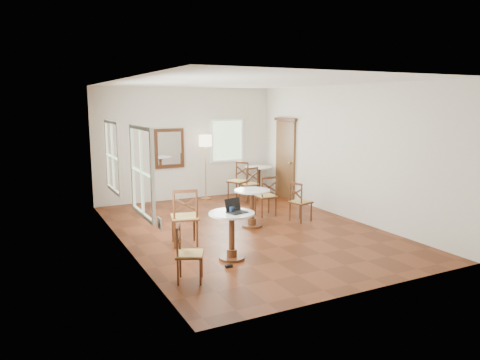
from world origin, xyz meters
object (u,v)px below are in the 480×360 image
(chair_mid_b, at_px, (300,202))
(water_glass, at_px, (231,209))
(chair_mid_a, at_px, (266,196))
(laptop, at_px, (235,209))
(navy_mug, at_px, (232,210))
(power_adapter, at_px, (229,266))
(chair_back_a, at_px, (249,184))
(chair_back_b, at_px, (239,181))
(cafe_table_near, at_px, (232,230))
(chair_near_b, at_px, (188,254))
(floor_lamp, at_px, (205,145))
(cafe_table_back, at_px, (259,177))
(cafe_table_mid, at_px, (252,204))
(mouse, at_px, (230,211))
(chair_near_a, at_px, (185,217))

(chair_mid_b, relative_size, water_glass, 8.66)
(chair_mid_a, bearing_deg, laptop, 52.79)
(navy_mug, bearing_deg, water_glass, 77.60)
(chair_mid_a, height_order, power_adapter, chair_mid_a)
(chair_back_a, bearing_deg, chair_mid_a, 69.01)
(chair_back_b, bearing_deg, cafe_table_near, -55.12)
(chair_back_a, distance_m, chair_back_b, 0.36)
(cafe_table_near, distance_m, laptop, 0.37)
(chair_near_b, bearing_deg, floor_lamp, 0.23)
(navy_mug, bearing_deg, cafe_table_near, 74.76)
(cafe_table_back, height_order, chair_mid_b, chair_mid_b)
(cafe_table_mid, relative_size, chair_mid_a, 0.84)
(cafe_table_near, bearing_deg, power_adapter, -123.08)
(floor_lamp, distance_m, laptop, 4.88)
(mouse, relative_size, navy_mug, 0.72)
(chair_back_b, distance_m, laptop, 4.82)
(chair_back_b, bearing_deg, chair_mid_b, -23.65)
(laptop, xyz_separation_m, mouse, (-0.08, 0.04, -0.04))
(cafe_table_back, height_order, power_adapter, cafe_table_back)
(chair_near_b, xyz_separation_m, mouse, (0.96, 0.60, 0.40))
(chair_back_a, relative_size, mouse, 10.15)
(cafe_table_back, xyz_separation_m, power_adapter, (-3.24, -4.81, -0.48))
(laptop, bearing_deg, navy_mug, 162.05)
(cafe_table_back, relative_size, water_glass, 7.97)
(chair_back_b, distance_m, power_adapter, 5.23)
(chair_near_a, xyz_separation_m, chair_mid_b, (2.87, 0.47, -0.09))
(laptop, bearing_deg, cafe_table_mid, 39.08)
(floor_lamp, distance_m, water_glass, 4.83)
(mouse, bearing_deg, chair_near_b, -164.73)
(chair_mid_b, bearing_deg, chair_near_b, 108.30)
(cafe_table_back, distance_m, water_glass, 5.37)
(cafe_table_back, relative_size, power_adapter, 7.22)
(chair_back_b, bearing_deg, chair_mid_a, -34.87)
(cafe_table_near, relative_size, cafe_table_back, 0.99)
(water_glass, bearing_deg, cafe_table_near, -101.73)
(floor_lamp, bearing_deg, cafe_table_mid, -93.60)
(chair_near_a, bearing_deg, mouse, 124.83)
(mouse, bearing_deg, chair_back_b, 44.83)
(cafe_table_back, bearing_deg, chair_back_b, -162.91)
(cafe_table_near, relative_size, floor_lamp, 0.46)
(floor_lamp, xyz_separation_m, laptop, (-1.39, -4.63, -0.62))
(cafe_table_near, distance_m, chair_mid_b, 2.88)
(laptop, distance_m, mouse, 0.10)
(floor_lamp, height_order, laptop, floor_lamp)
(cafe_table_back, relative_size, navy_mug, 6.53)
(floor_lamp, bearing_deg, cafe_table_back, -4.93)
(floor_lamp, relative_size, mouse, 19.37)
(cafe_table_back, xyz_separation_m, laptop, (-2.96, -4.50, 0.36))
(chair_near_a, height_order, floor_lamp, floor_lamp)
(chair_mid_b, distance_m, chair_back_a, 2.38)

